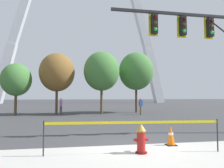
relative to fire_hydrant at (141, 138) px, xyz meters
name	(u,v)px	position (x,y,z in m)	size (l,w,h in m)	color
ground_plane	(138,146)	(0.19, 0.95, -0.47)	(240.00, 240.00, 0.00)	#3D3D3F
fire_hydrant	(141,138)	(0.00, 0.00, 0.00)	(0.46, 0.48, 0.99)	#5E0F0D
caution_tape_barrier	(134,131)	(-0.23, -0.04, 0.25)	(5.46, 0.43, 1.04)	#232326
traffic_cone_by_hydrant	(171,135)	(1.39, 0.84, -0.11)	(0.36, 0.36, 0.73)	black
traffic_signal_gantry	(218,41)	(4.71, 2.56, 3.94)	(7.82, 0.44, 6.00)	#232326
monument_arch	(84,17)	(0.19, 49.84, 22.49)	(44.43, 2.22, 53.11)	silver
tree_far_left	(16,80)	(-7.43, 14.51, 2.85)	(2.77, 2.77, 4.85)	brown
tree_left_mid	(57,72)	(-3.80, 15.10, 3.67)	(3.46, 3.46, 6.05)	brown
tree_center_left	(102,71)	(0.59, 14.65, 3.82)	(3.58, 3.58, 6.27)	brown
tree_center_right	(136,71)	(4.64, 16.20, 4.09)	(3.80, 3.80, 6.65)	#473323
pedestrian_walking_left	(141,106)	(4.28, 13.40, 0.35)	(0.37, 0.25, 1.59)	brown
pedestrian_standing_center	(61,107)	(-3.29, 13.78, 0.35)	(0.26, 0.37, 1.59)	#38383D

